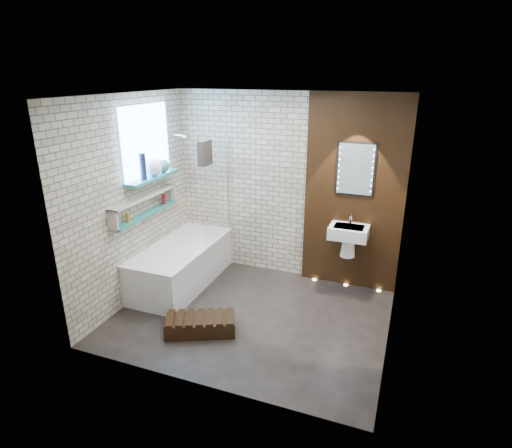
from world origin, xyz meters
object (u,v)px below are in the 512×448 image
at_px(bath_screen, 216,190).
at_px(washbasin, 348,236).
at_px(walnut_step, 201,325).
at_px(bathtub, 182,264).
at_px(led_mirror, 356,169).

bearing_deg(bath_screen, washbasin, 5.78).
bearing_deg(walnut_step, bath_screen, 107.46).
xyz_separation_m(bathtub, bath_screen, (0.35, 0.44, 0.99)).
distance_m(bath_screen, led_mirror, 1.89).
distance_m(bathtub, led_mirror, 2.68).
height_order(led_mirror, walnut_step, led_mirror).
relative_size(bath_screen, led_mirror, 2.00).
bearing_deg(led_mirror, bath_screen, -169.34).
bearing_deg(led_mirror, walnut_step, -128.03).
relative_size(bathtub, led_mirror, 2.49).
bearing_deg(washbasin, bathtub, -163.99).
xyz_separation_m(bathtub, washbasin, (2.17, 0.62, 0.50)).
bearing_deg(washbasin, bath_screen, -174.22).
distance_m(bathtub, washbasin, 2.32).
height_order(bathtub, bath_screen, bath_screen).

